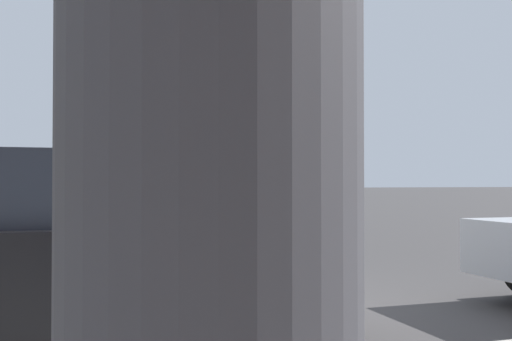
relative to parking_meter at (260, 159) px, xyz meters
The scene contains 4 objects.
ground_plane 2.99m from the parking_meter, 15.93° to the right, with size 220.00×220.00×0.00m, color #3D3A3A.
parking_meter is the anchor object (origin of this frame).
car_black 2.01m from the parking_meter, 43.21° to the left, with size 2.12×4.47×1.49m.
pedestrian 2.58m from the parking_meter, 160.74° to the left, with size 0.38×0.38×1.84m.
Camera 1 is at (-5.69, 1.74, 1.28)m, focal length 42.00 mm.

